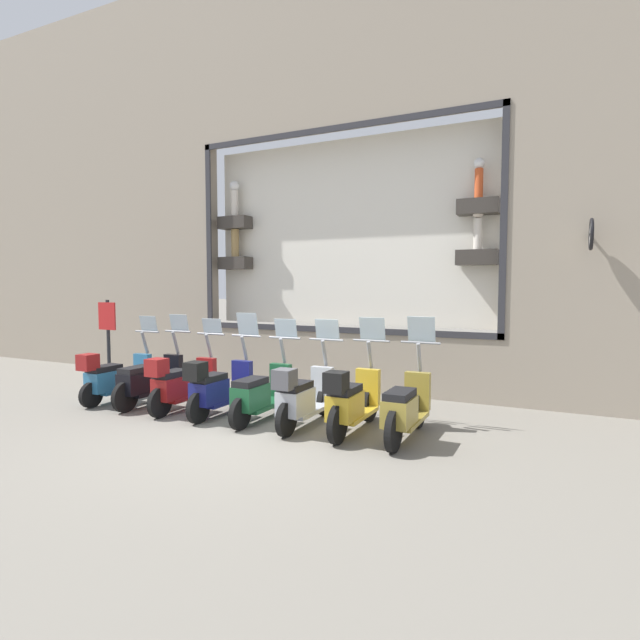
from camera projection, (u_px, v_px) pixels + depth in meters
ground_plane at (241, 434)px, 7.20m from camera, size 120.00×120.00×0.00m
building_facade at (341, 162)px, 10.12m from camera, size 1.17×36.00×9.10m
scooter_olive_0 at (406, 408)px, 6.87m from camera, size 1.81×0.61×1.68m
scooter_yellow_1 at (351, 401)px, 7.16m from camera, size 1.81×0.60×1.64m
scooter_silver_2 at (302, 397)px, 7.49m from camera, size 1.80×0.60×1.59m
scooter_green_3 at (260, 394)px, 7.89m from camera, size 1.80×0.61×1.57m
scooter_navy_4 at (218, 388)px, 8.17m from camera, size 1.80×0.60×1.66m
scooter_red_5 at (180, 384)px, 8.51m from camera, size 1.80×0.61×1.54m
scooter_black_6 at (149, 381)px, 8.91m from camera, size 1.80×0.61×1.59m
scooter_teal_7 at (114, 377)px, 9.18m from camera, size 1.79×0.61×1.54m
shop_sign_post at (108, 342)px, 10.02m from camera, size 0.36×0.45×1.86m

